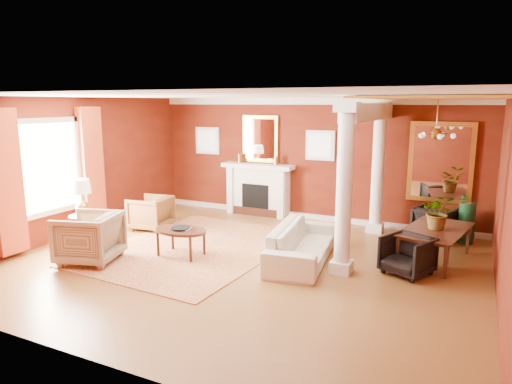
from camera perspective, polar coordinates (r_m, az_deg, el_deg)
The scene contains 27 objects.
ground at distance 8.18m, azimuth -1.67°, elevation -8.81°, with size 8.00×8.00×0.00m, color brown.
room_shell at distance 7.73m, azimuth -1.76°, elevation 5.40°, with size 8.04×7.04×2.92m.
fireplace at distance 11.44m, azimuth 0.24°, elevation 0.33°, with size 1.85×0.42×1.29m.
overmantel_mirror at distance 11.40m, azimuth 0.55°, elevation 6.66°, with size 0.95×0.07×1.15m.
flank_window_left at distance 12.16m, azimuth -6.09°, elevation 6.40°, with size 0.70×0.07×0.70m.
flank_window_right at distance 10.84m, azimuth 8.03°, elevation 5.79°, with size 0.70×0.07×0.70m.
left_window at distance 9.81m, azimuth -24.08°, elevation 2.16°, with size 0.21×2.55×2.60m.
column_front at distance 7.48m, azimuth 10.98°, elevation 0.42°, with size 0.36×0.36×2.80m.
column_back at distance 10.08m, azimuth 15.01°, elevation 2.98°, with size 0.36×0.36×2.80m.
header_beam at distance 8.91m, azimuth 14.00°, elevation 9.72°, with size 0.30×3.20×0.32m, color white.
amber_ceiling at distance 8.59m, azimuth 21.51°, elevation 10.91°, with size 2.30×3.40×0.04m, color gold.
dining_mirror at distance 10.36m, azimuth 22.06°, elevation 3.44°, with size 1.30×0.07×1.70m.
chandelier at distance 8.65m, azimuth 21.58°, elevation 6.77°, with size 0.60×0.62×0.75m.
crown_trim at distance 10.87m, azimuth 6.89°, elevation 11.22°, with size 8.00×0.08×0.16m, color white.
base_trim at distance 11.21m, azimuth 6.56°, elevation -3.03°, with size 8.00×0.08×0.12m, color white.
rug at distance 9.04m, azimuth -7.71°, elevation -6.89°, with size 3.11×4.15×0.02m, color maroon.
sofa at distance 8.16m, azimuth 5.82°, elevation -5.66°, with size 2.25×0.66×0.88m, color beige.
armchair_leopard at distance 10.43m, azimuth -13.05°, elevation -2.35°, with size 0.80×0.75×0.82m, color black.
armchair_stripe at distance 8.58m, azimuth -20.16°, elevation -5.11°, with size 0.95×0.89×0.98m, color tan.
coffee_table at distance 8.48m, azimuth -9.38°, elevation -4.91°, with size 1.02×1.02×0.51m.
coffee_book at distance 8.43m, azimuth -9.31°, elevation -3.89°, with size 0.17×0.02×0.23m, color black.
side_table at distance 9.47m, azimuth -20.95°, elevation -1.25°, with size 0.54×0.54×1.34m.
dining_table at distance 8.71m, azimuth 21.72°, elevation -5.09°, with size 1.71×0.60×0.95m, color black.
dining_chair_near at distance 7.93m, azimuth 18.42°, elevation -7.31°, with size 0.70×0.65×0.72m, color black.
dining_chair_far at distance 10.12m, azimuth 21.42°, elevation -3.44°, with size 0.73×0.69×0.75m, color black.
green_urn at distance 10.11m, azimuth 24.76°, elevation -4.01°, with size 0.35×0.35×0.84m.
potted_plant at distance 8.53m, azimuth 21.99°, elevation -0.49°, with size 0.55×0.61×0.48m, color #26591E.
Camera 1 is at (3.58, -6.81, 2.79)m, focal length 32.00 mm.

